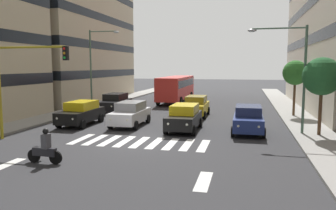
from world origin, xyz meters
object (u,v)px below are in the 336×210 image
at_px(bus_behind_traffic, 176,86).
at_px(street_tree_0, 322,77).
at_px(car_3, 81,113).
at_px(street_lamp_right, 95,61).
at_px(traffic_light_gantry, 18,76).
at_px(street_tree_1, 295,73).
at_px(car_row2_0, 115,102).
at_px(car_1, 184,117).
at_px(car_2, 130,114).
at_px(car_row2_1, 196,106).
at_px(car_0, 248,119).
at_px(street_lamp_left, 294,66).
at_px(motorcycle_with_rider, 45,149).

xyz_separation_m(bus_behind_traffic, street_tree_0, (-12.36, 17.06, 1.78)).
distance_m(car_3, street_lamp_right, 9.73).
xyz_separation_m(traffic_light_gantry, street_lamp_right, (1.82, -13.76, 1.06)).
distance_m(car_3, street_tree_1, 17.47).
height_order(car_row2_0, street_tree_0, street_tree_0).
relative_size(car_1, bus_behind_traffic, 0.42).
bearing_deg(street_tree_1, car_row2_0, 1.63).
bearing_deg(car_row2_0, car_2, 120.41).
xyz_separation_m(car_3, car_row2_1, (-7.50, -6.11, 0.00)).
height_order(car_1, street_tree_0, street_tree_0).
xyz_separation_m(car_0, car_row2_0, (12.03, -7.11, 0.00)).
bearing_deg(car_3, car_row2_0, -88.20).
distance_m(car_0, car_row2_0, 13.97).
xyz_separation_m(car_0, traffic_light_gantry, (12.81, 5.19, 2.83)).
relative_size(car_3, traffic_light_gantry, 0.81).
relative_size(car_row2_0, street_lamp_left, 0.68).
distance_m(bus_behind_traffic, traffic_light_gantry, 22.38).
height_order(car_0, car_row2_0, same).
height_order(street_lamp_left, street_lamp_right, street_lamp_right).
bearing_deg(car_row2_1, car_1, 91.49).
height_order(car_2, street_tree_0, street_tree_0).
xyz_separation_m(car_1, street_tree_1, (-7.88, -7.77, 2.80)).
xyz_separation_m(car_1, bus_behind_traffic, (4.07, -16.85, 0.97)).
bearing_deg(car_1, bus_behind_traffic, -76.43).
relative_size(motorcycle_with_rider, street_tree_1, 0.37).
bearing_deg(car_2, street_tree_1, -149.75).
bearing_deg(motorcycle_with_rider, street_tree_0, -146.26).
relative_size(car_0, car_row2_1, 1.00).
distance_m(street_tree_0, street_tree_1, 7.99).
distance_m(car_2, bus_behind_traffic, 16.07).
xyz_separation_m(car_row2_1, motorcycle_with_rider, (4.41, 15.24, -0.24)).
bearing_deg(car_0, car_1, 2.92).
xyz_separation_m(car_row2_0, car_row2_1, (-7.72, 0.89, 0.00)).
xyz_separation_m(motorcycle_with_rider, street_lamp_right, (5.91, -17.59, 4.13)).
relative_size(car_3, car_row2_0, 1.00).
relative_size(car_3, motorcycle_with_rider, 2.61).
bearing_deg(car_1, motorcycle_with_rider, 62.53).
bearing_deg(street_lamp_right, bus_behind_traffic, -128.54).
relative_size(car_1, motorcycle_with_rider, 2.61).
relative_size(car_row2_1, street_lamp_left, 0.68).
bearing_deg(car_row2_0, car_1, 137.13).
distance_m(car_row2_1, street_tree_0, 11.10).
distance_m(car_row2_0, street_lamp_right, 4.90).
bearing_deg(car_row2_1, traffic_light_gantry, 53.32).
height_order(car_0, street_tree_1, street_tree_1).
distance_m(car_1, street_lamp_left, 7.53).
xyz_separation_m(street_lamp_left, street_lamp_right, (17.22, -8.72, 0.52)).
distance_m(street_lamp_left, street_lamp_right, 19.31).
height_order(car_0, street_lamp_right, street_lamp_right).
relative_size(car_0, street_tree_1, 0.97).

